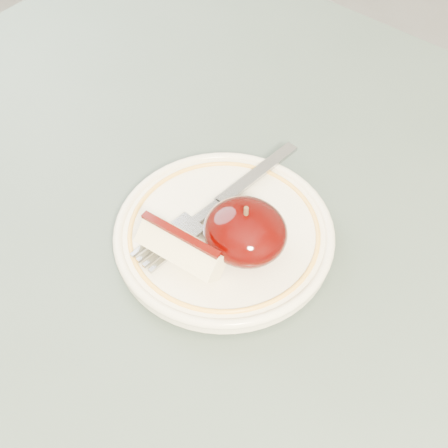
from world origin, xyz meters
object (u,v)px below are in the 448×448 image
Objects in this scene: apple_half at (245,231)px; fork at (218,204)px; table at (181,315)px; plate at (224,234)px.

fork is at bearing 156.73° from apple_half.
table is at bearing -135.08° from apple_half.
apple_half reaches higher than table.
fork is (-0.02, 0.02, 0.01)m from plate.
plate reaches higher than table.
table is 0.13m from fork.
plate is (0.02, 0.05, 0.10)m from table.
apple_half is 0.37× the size of fork.
table is 12.18× the size of apple_half.
fork is (-0.05, 0.02, -0.02)m from apple_half.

